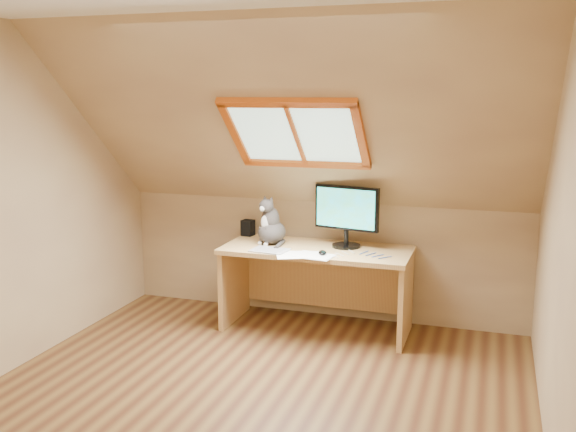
% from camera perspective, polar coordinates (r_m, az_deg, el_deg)
% --- Properties ---
extents(ground, '(3.50, 3.50, 0.00)m').
position_cam_1_polar(ground, '(4.20, -3.73, -16.29)').
color(ground, brown).
rests_on(ground, ground).
extents(room_shell, '(3.52, 3.52, 2.41)m').
position_cam_1_polar(room_shell, '(3.68, -4.54, 3.28)').
color(room_shell, tan).
rests_on(room_shell, ground).
extents(desk, '(1.51, 0.66, 0.69)m').
position_cam_1_polar(desk, '(5.29, 2.74, -4.95)').
color(desk, tan).
rests_on(desk, ground).
extents(monitor, '(0.54, 0.23, 0.50)m').
position_cam_1_polar(monitor, '(5.15, 5.22, 0.33)').
color(monitor, black).
rests_on(monitor, desk).
extents(cat, '(0.31, 0.34, 0.41)m').
position_cam_1_polar(cat, '(5.27, -1.53, -0.92)').
color(cat, '#47413F').
rests_on(cat, desk).
extents(desk_speaker, '(0.11, 0.11, 0.14)m').
position_cam_1_polar(desk_speaker, '(5.60, -3.58, -1.05)').
color(desk_speaker, black).
rests_on(desk_speaker, desk).
extents(graphics_tablet, '(0.30, 0.23, 0.01)m').
position_cam_1_polar(graphics_tablet, '(5.06, -1.65, -3.07)').
color(graphics_tablet, '#B2B2B7').
rests_on(graphics_tablet, desk).
extents(mouse, '(0.08, 0.12, 0.03)m').
position_cam_1_polar(mouse, '(4.95, 3.07, -3.28)').
color(mouse, black).
rests_on(mouse, desk).
extents(papers, '(0.35, 0.30, 0.01)m').
position_cam_1_polar(papers, '(4.93, 1.69, -3.49)').
color(papers, white).
rests_on(papers, desk).
extents(cables, '(0.51, 0.26, 0.01)m').
position_cam_1_polar(cables, '(4.97, 6.57, -3.42)').
color(cables, silver).
rests_on(cables, desk).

